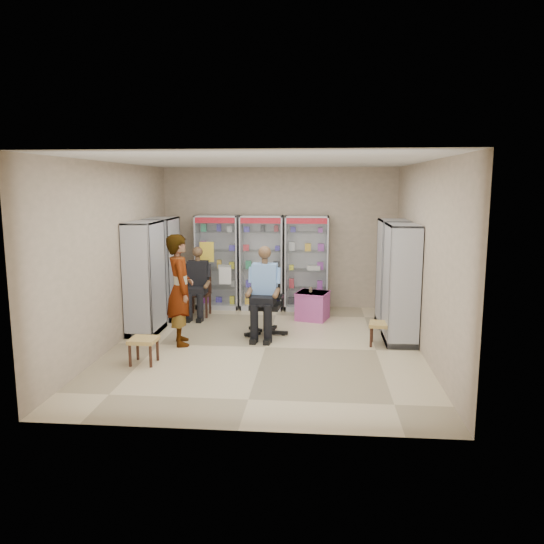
# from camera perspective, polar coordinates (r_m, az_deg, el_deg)

# --- Properties ---
(floor) EXTENTS (6.00, 6.00, 0.00)m
(floor) POSITION_cam_1_polar(r_m,az_deg,el_deg) (8.80, -0.70, -8.09)
(floor) COLOR #C4B188
(floor) RESTS_ON ground
(room_shell) EXTENTS (5.02, 6.02, 3.01)m
(room_shell) POSITION_cam_1_polar(r_m,az_deg,el_deg) (8.42, -0.73, 4.79)
(room_shell) COLOR tan
(room_shell) RESTS_ON ground
(cabinet_back_left) EXTENTS (0.90, 0.50, 2.00)m
(cabinet_back_left) POSITION_cam_1_polar(r_m,az_deg,el_deg) (11.40, -5.86, 1.07)
(cabinet_back_left) COLOR #A4A6AB
(cabinet_back_left) RESTS_ON floor
(cabinet_back_mid) EXTENTS (0.90, 0.50, 2.00)m
(cabinet_back_mid) POSITION_cam_1_polar(r_m,az_deg,el_deg) (11.26, -1.10, 1.01)
(cabinet_back_mid) COLOR #A2A4A9
(cabinet_back_mid) RESTS_ON floor
(cabinet_back_right) EXTENTS (0.90, 0.50, 2.00)m
(cabinet_back_right) POSITION_cam_1_polar(r_m,az_deg,el_deg) (11.20, 3.73, 0.95)
(cabinet_back_right) COLOR #ABAEB2
(cabinet_back_right) RESTS_ON floor
(cabinet_right_far) EXTENTS (0.90, 0.50, 2.00)m
(cabinet_right_far) POSITION_cam_1_polar(r_m,az_deg,el_deg) (10.18, 12.79, -0.13)
(cabinet_right_far) COLOR #9D9EA3
(cabinet_right_far) RESTS_ON floor
(cabinet_right_near) EXTENTS (0.90, 0.50, 2.00)m
(cabinet_right_near) POSITION_cam_1_polar(r_m,az_deg,el_deg) (9.11, 13.71, -1.28)
(cabinet_right_near) COLOR #B7BABE
(cabinet_right_near) RESTS_ON floor
(cabinet_left_far) EXTENTS (0.90, 0.50, 2.00)m
(cabinet_left_far) POSITION_cam_1_polar(r_m,az_deg,el_deg) (10.73, -11.67, 0.40)
(cabinet_left_far) COLOR #A1A2A8
(cabinet_left_far) RESTS_ON floor
(cabinet_left_near) EXTENTS (0.90, 0.50, 2.00)m
(cabinet_left_near) POSITION_cam_1_polar(r_m,az_deg,el_deg) (9.70, -13.52, -0.63)
(cabinet_left_near) COLOR #AAADB1
(cabinet_left_near) RESTS_ON floor
(wooden_chair) EXTENTS (0.42, 0.42, 0.94)m
(wooden_chair) POSITION_cam_1_polar(r_m,az_deg,el_deg) (10.84, -7.83, -2.25)
(wooden_chair) COLOR black
(wooden_chair) RESTS_ON floor
(seated_customer) EXTENTS (0.44, 0.60, 1.34)m
(seated_customer) POSITION_cam_1_polar(r_m,az_deg,el_deg) (10.76, -7.91, -1.26)
(seated_customer) COLOR black
(seated_customer) RESTS_ON floor
(office_chair) EXTENTS (0.68, 0.68, 1.18)m
(office_chair) POSITION_cam_1_polar(r_m,az_deg,el_deg) (9.36, -0.73, -3.29)
(office_chair) COLOR black
(office_chair) RESTS_ON floor
(seated_shopkeeper) EXTENTS (0.54, 0.71, 1.50)m
(seated_shopkeeper) POSITION_cam_1_polar(r_m,az_deg,el_deg) (9.28, -0.76, -2.39)
(seated_shopkeeper) COLOR #6588C9
(seated_shopkeeper) RESTS_ON floor
(pink_trunk) EXTENTS (0.70, 0.68, 0.55)m
(pink_trunk) POSITION_cam_1_polar(r_m,az_deg,el_deg) (10.52, 4.38, -3.64)
(pink_trunk) COLOR #A64274
(pink_trunk) RESTS_ON floor
(tea_glass) EXTENTS (0.07, 0.07, 0.10)m
(tea_glass) POSITION_cam_1_polar(r_m,az_deg,el_deg) (10.46, 4.18, -1.88)
(tea_glass) COLOR #5C2707
(tea_glass) RESTS_ON pink_trunk
(woven_stool_a) EXTENTS (0.43, 0.43, 0.38)m
(woven_stool_a) POSITION_cam_1_polar(r_m,az_deg,el_deg) (9.05, 11.62, -6.54)
(woven_stool_a) COLOR #9B7441
(woven_stool_a) RESTS_ON floor
(woven_stool_b) EXTENTS (0.40, 0.40, 0.39)m
(woven_stool_b) POSITION_cam_1_polar(r_m,az_deg,el_deg) (8.21, -13.62, -8.24)
(woven_stool_b) COLOR olive
(woven_stool_b) RESTS_ON floor
(standing_man) EXTENTS (0.65, 0.79, 1.85)m
(standing_man) POSITION_cam_1_polar(r_m,az_deg,el_deg) (8.90, -9.86, -1.90)
(standing_man) COLOR gray
(standing_man) RESTS_ON floor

